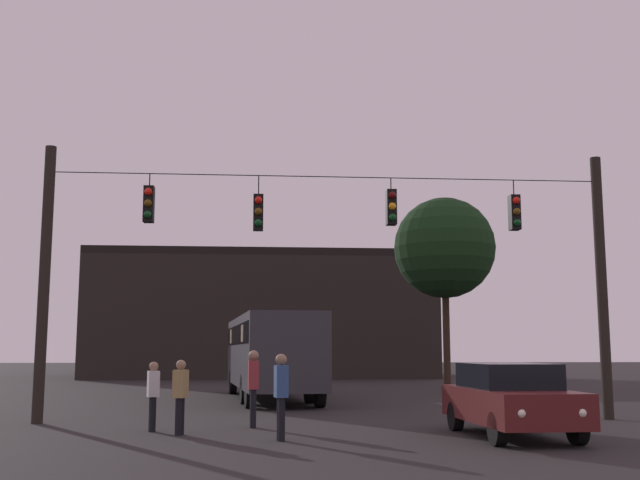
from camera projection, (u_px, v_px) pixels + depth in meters
ground_plane at (303, 394)px, 31.71m from camera, size 168.00×168.00×0.00m
overhead_signal_span at (331, 263)px, 20.06m from camera, size 14.91×0.44×7.05m
city_bus at (271, 348)px, 28.39m from camera, size 3.55×11.19×3.00m
car_near_right at (510, 398)px, 16.07m from camera, size 1.91×4.38×1.52m
pedestrian_crossing_left at (180, 393)px, 16.46m from camera, size 0.33×0.41×1.59m
pedestrian_crossing_center at (153, 392)px, 17.17m from camera, size 0.33×0.41×1.54m
pedestrian_crossing_right at (253, 383)px, 18.03m from camera, size 0.26×0.37×1.79m
pedestrian_near_bus at (281, 391)px, 15.43m from camera, size 0.29×0.39×1.73m
corner_building at (262, 317)px, 54.62m from camera, size 22.67×13.79×8.29m
tree_left_silhouette at (444, 248)px, 35.76m from camera, size 4.71×4.71×8.90m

